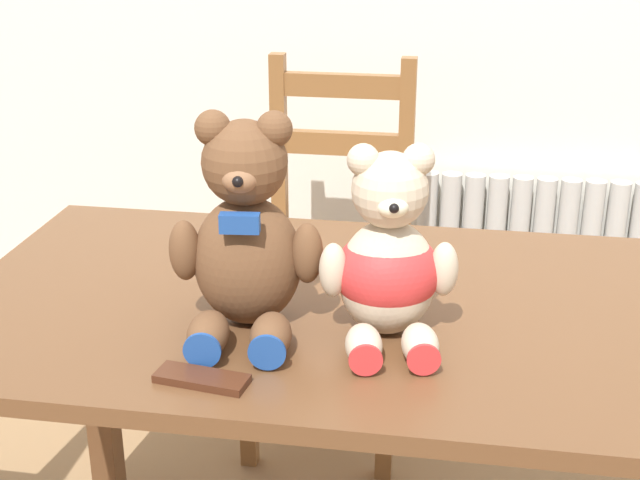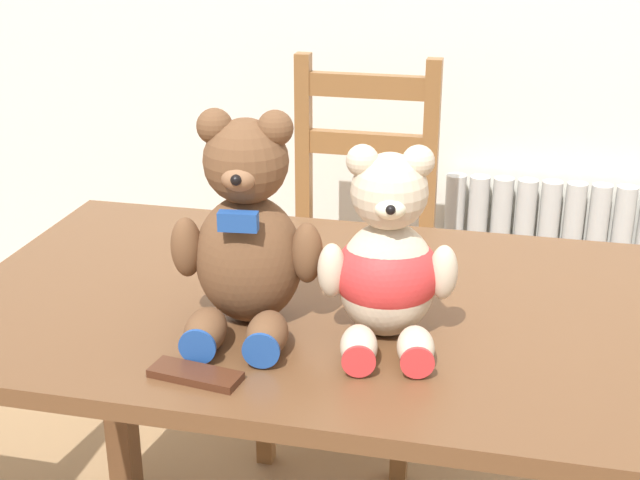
% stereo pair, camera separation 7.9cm
% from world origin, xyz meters
% --- Properties ---
extents(radiator, '(0.83, 0.10, 0.57)m').
position_xyz_m(radiator, '(0.34, 1.60, 0.25)').
color(radiator, beige).
rests_on(radiator, ground_plane).
extents(dining_table, '(1.58, 0.75, 0.72)m').
position_xyz_m(dining_table, '(0.00, 0.38, 0.63)').
color(dining_table, brown).
rests_on(dining_table, ground_plane).
extents(wooden_chair_behind, '(0.38, 0.46, 0.97)m').
position_xyz_m(wooden_chair_behind, '(-0.27, 1.15, 0.46)').
color(wooden_chair_behind, brown).
rests_on(wooden_chair_behind, ground_plane).
extents(teddy_bear_left, '(0.24, 0.25, 0.34)m').
position_xyz_m(teddy_bear_left, '(-0.27, 0.27, 0.87)').
color(teddy_bear_left, brown).
rests_on(teddy_bear_left, dining_table).
extents(teddy_bear_right, '(0.21, 0.24, 0.30)m').
position_xyz_m(teddy_bear_right, '(-0.05, 0.28, 0.84)').
color(teddy_bear_right, beige).
rests_on(teddy_bear_right, dining_table).
extents(chocolate_bar, '(0.14, 0.07, 0.01)m').
position_xyz_m(chocolate_bar, '(-0.29, 0.09, 0.73)').
color(chocolate_bar, '#472314').
rests_on(chocolate_bar, dining_table).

